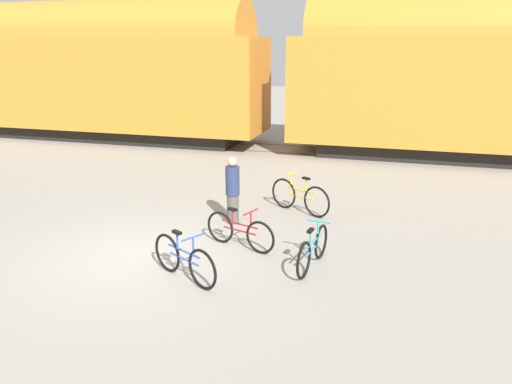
# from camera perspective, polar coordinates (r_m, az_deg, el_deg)

# --- Properties ---
(ground_plane) EXTENTS (80.00, 80.00, 0.00)m
(ground_plane) POSITION_cam_1_polar(r_m,az_deg,el_deg) (10.07, -12.89, -7.07)
(ground_plane) COLOR gray
(freight_train) EXTENTS (59.23, 3.08, 5.69)m
(freight_train) POSITION_cam_1_polar(r_m,az_deg,el_deg) (19.40, 2.51, 13.67)
(freight_train) COLOR black
(freight_train) RESTS_ON ground_plane
(rail_near) EXTENTS (71.23, 0.07, 0.01)m
(rail_near) POSITION_cam_1_polar(r_m,az_deg,el_deg) (19.09, 1.87, 4.59)
(rail_near) COLOR #4C4238
(rail_near) RESTS_ON ground_plane
(rail_far) EXTENTS (71.23, 0.07, 0.01)m
(rail_far) POSITION_cam_1_polar(r_m,az_deg,el_deg) (20.45, 2.89, 5.39)
(rail_far) COLOR #4C4238
(rail_far) RESTS_ON ground_plane
(bicycle_blue) EXTENTS (1.52, 0.84, 0.89)m
(bicycle_blue) POSITION_cam_1_polar(r_m,az_deg,el_deg) (8.80, -8.22, -7.66)
(bicycle_blue) COLOR black
(bicycle_blue) RESTS_ON ground_plane
(bicycle_maroon) EXTENTS (1.60, 0.60, 0.83)m
(bicycle_maroon) POSITION_cam_1_polar(r_m,az_deg,el_deg) (10.04, -1.88, -4.49)
(bicycle_maroon) COLOR black
(bicycle_maroon) RESTS_ON ground_plane
(bicycle_yellow) EXTENTS (1.61, 0.88, 0.95)m
(bicycle_yellow) POSITION_cam_1_polar(r_m,az_deg,el_deg) (12.16, 5.02, -0.54)
(bicycle_yellow) COLOR black
(bicycle_yellow) RESTS_ON ground_plane
(bicycle_teal) EXTENTS (0.46, 1.62, 0.83)m
(bicycle_teal) POSITION_cam_1_polar(r_m,az_deg,el_deg) (9.23, 6.51, -6.54)
(bicycle_teal) COLOR black
(bicycle_teal) RESTS_ON ground_plane
(person_in_navy) EXTENTS (0.32, 0.32, 1.56)m
(person_in_navy) POSITION_cam_1_polar(r_m,az_deg,el_deg) (11.30, -2.69, 0.20)
(person_in_navy) COLOR #514C47
(person_in_navy) RESTS_ON ground_plane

